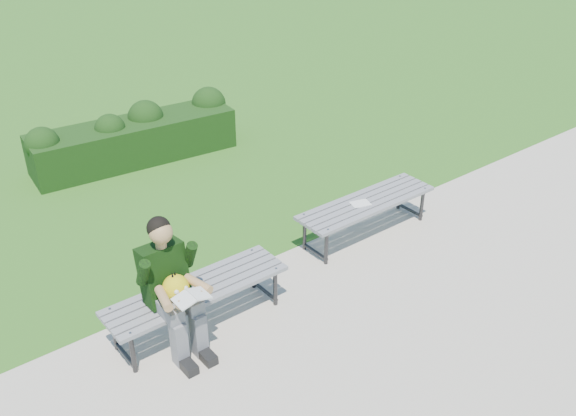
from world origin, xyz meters
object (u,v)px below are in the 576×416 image
(bench_right, at_px, (366,205))
(paper_sheet, at_px, (360,203))
(bench_left, at_px, (197,293))
(seated_boy, at_px, (171,283))
(hedge, at_px, (136,136))

(bench_right, distance_m, paper_sheet, 0.12)
(bench_left, distance_m, paper_sheet, 2.36)
(bench_left, height_order, bench_right, same)
(bench_right, xyz_separation_m, paper_sheet, (-0.10, -0.00, 0.06))
(bench_right, distance_m, seated_boy, 2.78)
(bench_left, bearing_deg, paper_sheet, 5.86)
(bench_left, xyz_separation_m, bench_right, (2.45, 0.24, 0.00))
(bench_right, bearing_deg, hedge, 107.59)
(hedge, xyz_separation_m, seated_boy, (-1.59, -3.99, 0.34))
(seated_boy, bearing_deg, paper_sheet, 7.22)
(hedge, distance_m, paper_sheet, 3.81)
(hedge, bearing_deg, bench_right, -72.41)
(bench_left, xyz_separation_m, seated_boy, (-0.30, -0.09, 0.30))
(bench_right, height_order, seated_boy, seated_boy)
(hedge, relative_size, paper_sheet, 12.31)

